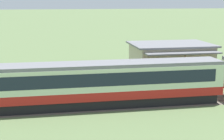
{
  "coord_description": "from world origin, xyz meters",
  "views": [
    {
      "loc": [
        -26.69,
        -28.93,
        9.85
      ],
      "look_at": [
        -20.75,
        2.88,
        3.09
      ],
      "focal_mm": 55.0,
      "sensor_mm": 36.0,
      "label": 1
    }
  ],
  "objects": [
    {
      "name": "station_building",
      "position": [
        -11.62,
        11.56,
        2.2
      ],
      "size": [
        9.95,
        8.46,
        4.34
      ],
      "color": "#BCB293",
      "rests_on": "ground_plane"
    },
    {
      "name": "railway_track",
      "position": [
        -15.16,
        1.47,
        0.01
      ],
      "size": [
        158.31,
        3.6,
        0.04
      ],
      "color": "#665B51",
      "rests_on": "ground_plane"
    },
    {
      "name": "passenger_train",
      "position": [
        -21.34,
        1.47,
        2.27
      ],
      "size": [
        115.56,
        3.18,
        4.1
      ],
      "color": "#AD1E19",
      "rests_on": "ground_plane"
    }
  ]
}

